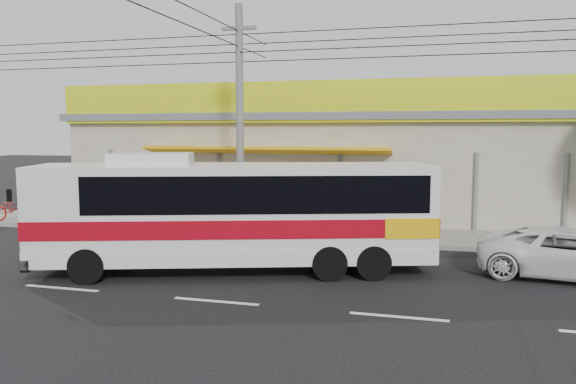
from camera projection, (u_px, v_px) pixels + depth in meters
The scene contains 9 objects.
ground at pixel (252, 274), 14.88m from camera, with size 120.00×120.00×0.00m, color black.
sidewalk at pixel (305, 232), 20.62m from camera, with size 30.00×3.20×0.15m, color slate.
lane_markings at pixel (216, 301), 12.48m from camera, with size 50.00×0.12×0.01m, color silver, non-canonical shape.
storefront_building at pixel (333, 163), 25.70m from camera, with size 22.60×9.20×5.70m.
coach_bus at pixel (241, 209), 14.90m from camera, with size 10.57×5.31×3.20m.
motorbike_red at pixel (15, 208), 22.58m from camera, with size 0.71×2.03×1.07m, color maroon.
motorbike_dark at pixel (160, 214), 20.65m from camera, with size 0.55×1.95×1.17m, color black.
white_car at pixel (572, 254), 14.40m from camera, with size 2.13×4.62×1.28m, color silver.
utility_pole at pixel (239, 47), 18.79m from camera, with size 34.00×14.00×7.99m.
Camera 1 is at (4.73, -13.79, 3.78)m, focal length 35.00 mm.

